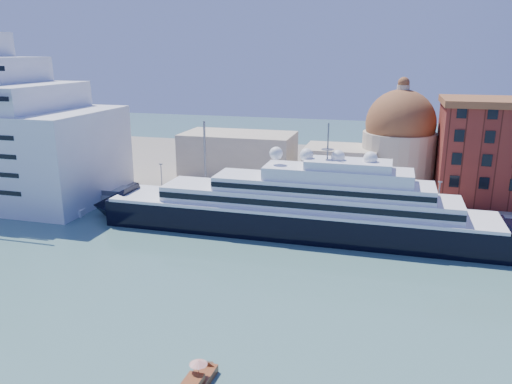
% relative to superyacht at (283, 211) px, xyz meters
% --- Properties ---
extents(ground, '(400.00, 400.00, 0.00)m').
position_rel_superyacht_xyz_m(ground, '(-0.33, -23.00, -4.53)').
color(ground, '#37605F').
rests_on(ground, ground).
extents(quay, '(180.00, 10.00, 2.50)m').
position_rel_superyacht_xyz_m(quay, '(-0.33, 11.00, -3.28)').
color(quay, gray).
rests_on(quay, ground).
extents(land, '(260.00, 72.00, 2.00)m').
position_rel_superyacht_xyz_m(land, '(-0.33, 52.00, -3.53)').
color(land, slate).
rests_on(land, ground).
extents(quay_fence, '(180.00, 0.10, 1.20)m').
position_rel_superyacht_xyz_m(quay_fence, '(-0.33, 6.50, -1.43)').
color(quay_fence, slate).
rests_on(quay_fence, quay).
extents(superyacht, '(87.81, 12.17, 26.24)m').
position_rel_superyacht_xyz_m(superyacht, '(0.00, 0.00, 0.00)').
color(superyacht, black).
rests_on(superyacht, ground).
extents(service_barge, '(13.01, 6.24, 2.81)m').
position_rel_superyacht_xyz_m(service_barge, '(-51.08, -1.83, -3.72)').
color(service_barge, white).
rests_on(service_barge, ground).
extents(water_taxi, '(2.60, 6.86, 3.21)m').
position_rel_superyacht_xyz_m(water_taxi, '(1.49, -50.12, -3.76)').
color(water_taxi, maroon).
rests_on(water_taxi, ground).
extents(church, '(66.00, 18.00, 25.50)m').
position_rel_superyacht_xyz_m(church, '(6.06, 34.72, 6.38)').
color(church, beige).
rests_on(church, land).
extents(lamp_posts, '(120.80, 2.40, 18.00)m').
position_rel_superyacht_xyz_m(lamp_posts, '(-13.00, 9.27, 5.31)').
color(lamp_posts, slate).
rests_on(lamp_posts, quay).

